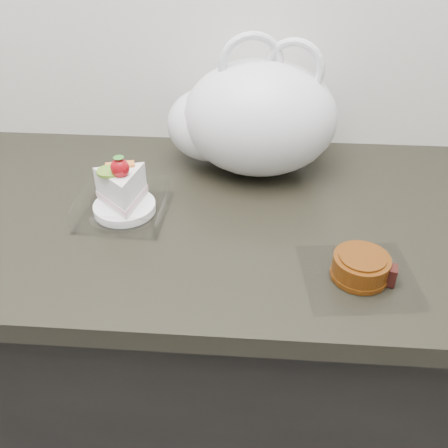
% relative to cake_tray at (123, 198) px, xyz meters
% --- Properties ---
extents(counter, '(2.04, 0.64, 0.90)m').
position_rel_cake_tray_xyz_m(counter, '(0.04, 0.02, -0.48)').
color(counter, black).
rests_on(counter, ground).
extents(cake_tray, '(0.17, 0.17, 0.13)m').
position_rel_cake_tray_xyz_m(cake_tray, '(0.00, 0.00, 0.00)').
color(cake_tray, white).
rests_on(cake_tray, counter).
extents(mooncake_wrap, '(0.20, 0.19, 0.04)m').
position_rel_cake_tray_xyz_m(mooncake_wrap, '(0.43, -0.15, -0.02)').
color(mooncake_wrap, white).
rests_on(mooncake_wrap, counter).
extents(plastic_bag, '(0.36, 0.25, 0.29)m').
position_rel_cake_tray_xyz_m(plastic_bag, '(0.23, 0.19, 0.08)').
color(plastic_bag, silver).
rests_on(plastic_bag, counter).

